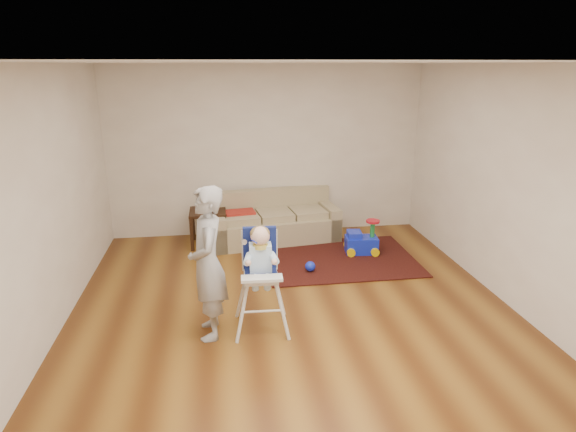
{
  "coord_description": "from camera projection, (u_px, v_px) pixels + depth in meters",
  "views": [
    {
      "loc": [
        -0.77,
        -4.87,
        2.68
      ],
      "look_at": [
        0.0,
        0.4,
        1.0
      ],
      "focal_mm": 30.0,
      "sensor_mm": 36.0,
      "label": 1
    }
  ],
  "objects": [
    {
      "name": "ground",
      "position": [
        293.0,
        310.0,
        5.5
      ],
      "size": [
        5.5,
        5.5,
        0.0
      ],
      "primitive_type": "plane",
      "color": "#4F290E",
      "rests_on": "ground"
    },
    {
      "name": "room_envelope",
      "position": [
        286.0,
        139.0,
        5.44
      ],
      "size": [
        5.04,
        5.52,
        2.72
      ],
      "color": "beige",
      "rests_on": "ground"
    },
    {
      "name": "sofa",
      "position": [
        274.0,
        217.0,
        7.57
      ],
      "size": [
        2.07,
        1.06,
        0.77
      ],
      "rotation": [
        0.0,
        0.0,
        0.13
      ],
      "color": "tan",
      "rests_on": "ground"
    },
    {
      "name": "side_table",
      "position": [
        208.0,
        228.0,
        7.42
      ],
      "size": [
        0.55,
        0.55,
        0.55
      ],
      "primitive_type": null,
      "color": "black",
      "rests_on": "ground"
    },
    {
      "name": "area_rug",
      "position": [
        339.0,
        259.0,
        6.92
      ],
      "size": [
        2.13,
        1.6,
        0.02
      ],
      "primitive_type": "cube",
      "rotation": [
        0.0,
        0.0,
        0.0
      ],
      "color": "black",
      "rests_on": "ground"
    },
    {
      "name": "ride_on_toy",
      "position": [
        362.0,
        236.0,
        7.06
      ],
      "size": [
        0.49,
        0.38,
        0.51
      ],
      "primitive_type": null,
      "rotation": [
        0.0,
        0.0,
        -0.1
      ],
      "color": "#152ADF",
      "rests_on": "area_rug"
    },
    {
      "name": "toy_ball",
      "position": [
        310.0,
        266.0,
        6.47
      ],
      "size": [
        0.14,
        0.14,
        0.14
      ],
      "primitive_type": "sphere",
      "color": "#152ADF",
      "rests_on": "area_rug"
    },
    {
      "name": "high_chair",
      "position": [
        261.0,
        280.0,
        4.96
      ],
      "size": [
        0.55,
        0.55,
        1.15
      ],
      "rotation": [
        0.0,
        0.0,
        -0.04
      ],
      "color": "silver",
      "rests_on": "ground"
    },
    {
      "name": "adult",
      "position": [
        208.0,
        264.0,
        4.78
      ],
      "size": [
        0.41,
        0.6,
        1.58
      ],
      "primitive_type": "imported",
      "rotation": [
        0.0,
        0.0,
        -1.51
      ],
      "color": "gray",
      "rests_on": "ground"
    }
  ]
}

